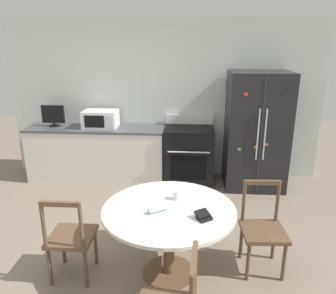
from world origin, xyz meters
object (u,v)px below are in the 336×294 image
object	(u,v)px
dining_chair_right	(263,230)
dining_chair_left	(71,238)
countertop_tv	(53,115)
wallet	(203,216)
microwave	(101,119)
oven_range	(189,155)
refrigerator	(256,131)
candle_glass	(177,196)

from	to	relation	value
dining_chair_right	dining_chair_left	bearing A→B (deg)	5.39
dining_chair_left	countertop_tv	bearing A→B (deg)	113.93
wallet	microwave	bearing A→B (deg)	122.29
oven_range	countertop_tv	distance (m)	2.32
oven_range	microwave	bearing A→B (deg)	178.92
refrigerator	candle_glass	distance (m)	2.36
oven_range	wallet	distance (m)	2.51
refrigerator	oven_range	world-z (taller)	refrigerator
candle_glass	wallet	xyz separation A→B (m)	(0.25, -0.36, -0.01)
refrigerator	countertop_tv	size ratio (longest dim) A/B	4.93
candle_glass	wallet	world-z (taller)	candle_glass
refrigerator	microwave	bearing A→B (deg)	177.90
dining_chair_right	wallet	xyz separation A→B (m)	(-0.61, -0.34, 0.32)
refrigerator	candle_glass	size ratio (longest dim) A/B	21.32
microwave	countertop_tv	xyz separation A→B (m)	(-0.79, 0.01, 0.05)
microwave	dining_chair_right	xyz separation A→B (m)	(2.21, -2.18, -0.60)
refrigerator	wallet	distance (m)	2.59
microwave	dining_chair_left	xyz separation A→B (m)	(0.34, -2.46, -0.60)
dining_chair_right	candle_glass	size ratio (longest dim) A/B	10.59
refrigerator	dining_chair_left	bearing A→B (deg)	-132.17
oven_range	dining_chair_right	xyz separation A→B (m)	(0.76, -2.15, -0.03)
countertop_tv	refrigerator	bearing A→B (deg)	-1.81
wallet	oven_range	bearing A→B (deg)	93.46
oven_range	wallet	world-z (taller)	oven_range
candle_glass	dining_chair_right	bearing A→B (deg)	-1.58
microwave	wallet	bearing A→B (deg)	-57.71
dining_chair_right	oven_range	bearing A→B (deg)	-73.50
dining_chair_left	wallet	xyz separation A→B (m)	(1.25, -0.06, 0.32)
countertop_tv	dining_chair_left	distance (m)	2.79
dining_chair_left	microwave	bearing A→B (deg)	97.21
refrigerator	candle_glass	world-z (taller)	refrigerator
oven_range	candle_glass	world-z (taller)	oven_range
candle_glass	refrigerator	bearing A→B (deg)	61.13
refrigerator	wallet	world-z (taller)	refrigerator
dining_chair_left	wallet	world-z (taller)	dining_chair_left
microwave	oven_range	bearing A→B (deg)	-1.08
refrigerator	wallet	size ratio (longest dim) A/B	10.56
candle_glass	wallet	bearing A→B (deg)	-55.51
microwave	dining_chair_right	bearing A→B (deg)	-44.66
dining_chair_left	candle_glass	bearing A→B (deg)	16.06
refrigerator	countertop_tv	world-z (taller)	refrigerator
countertop_tv	dining_chair_right	bearing A→B (deg)	-36.19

